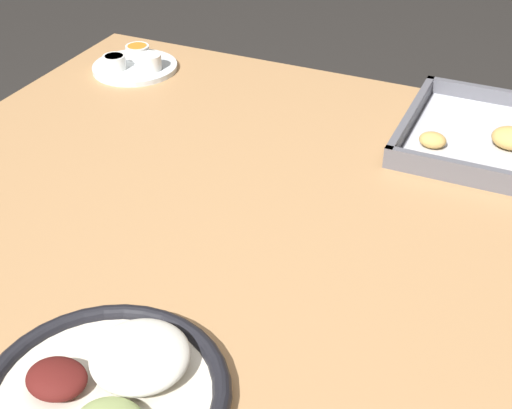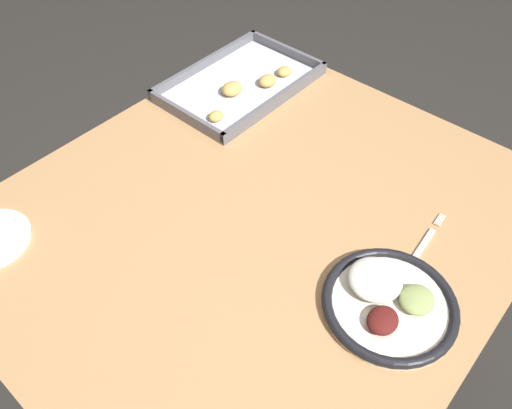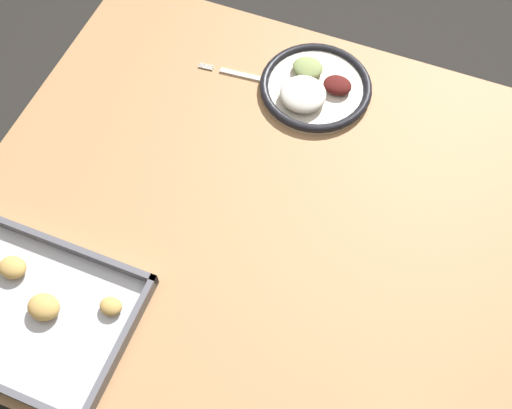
% 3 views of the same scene
% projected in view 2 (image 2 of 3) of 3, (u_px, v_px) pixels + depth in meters
% --- Properties ---
extents(ground_plane, '(8.00, 8.00, 0.00)m').
position_uv_depth(ground_plane, '(257.00, 360.00, 1.64)').
color(ground_plane, '#282623').
extents(dining_table, '(1.14, 1.02, 0.73)m').
position_uv_depth(dining_table, '(257.00, 240.00, 1.17)').
color(dining_table, '#AD7F51').
rests_on(dining_table, ground_plane).
extents(dinner_plate, '(0.25, 0.25, 0.05)m').
position_uv_depth(dinner_plate, '(388.00, 301.00, 0.93)').
color(dinner_plate, beige).
rests_on(dinner_plate, dining_table).
extents(fork, '(0.19, 0.03, 0.00)m').
position_uv_depth(fork, '(423.00, 246.00, 1.03)').
color(fork, silver).
rests_on(fork, dining_table).
extents(baking_tray, '(0.43, 0.29, 0.04)m').
position_uv_depth(baking_tray, '(241.00, 84.00, 1.40)').
color(baking_tray, '#595960').
rests_on(baking_tray, dining_table).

